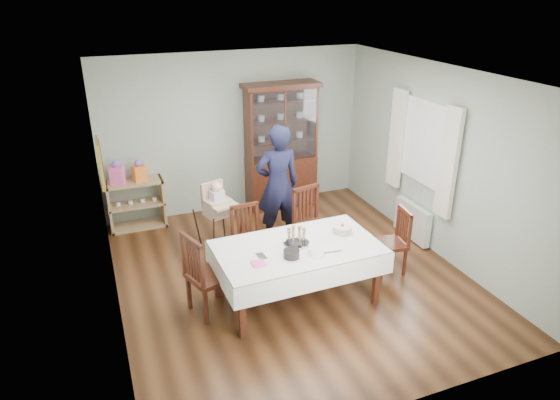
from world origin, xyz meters
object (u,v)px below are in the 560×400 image
dining_table (297,273)px  sideboard (137,204)px  champagne_tray (296,239)px  chair_far_right (313,237)px  woman (278,185)px  gift_bag_pink (117,173)px  china_cabinet (281,145)px  chair_end_right (390,253)px  high_chair (219,224)px  chair_end_left (209,289)px  chair_far_left (250,253)px  birthday_cake (342,230)px  gift_bag_orange (139,171)px

dining_table → sideboard: bearing=119.6°
champagne_tray → chair_far_right: bearing=53.4°
chair_far_right → woman: 0.94m
sideboard → gift_bag_pink: (-0.23, -0.02, 0.57)m
china_cabinet → chair_end_right: (0.57, -2.64, -0.85)m
chair_end_right → high_chair: (-2.03, 1.45, 0.15)m
dining_table → high_chair: size_ratio=1.88×
sideboard → woman: 2.39m
chair_end_left → woman: bearing=-63.3°
chair_far_left → champagne_tray: size_ratio=2.90×
chair_far_left → chair_end_right: bearing=-23.2°
china_cabinet → woman: (-0.55, -1.26, -0.20)m
china_cabinet → high_chair: bearing=-140.9°
birthday_cake → gift_bag_pink: bearing=132.8°
sideboard → high_chair: (1.04, -1.21, 0.02)m
dining_table → chair_far_right: 1.11m
chair_end_left → gift_bag_pink: bearing=-1.6°
chair_far_left → chair_far_right: size_ratio=0.91×
chair_far_left → chair_end_left: chair_end_left is taller
sideboard → birthday_cake: size_ratio=3.25×
dining_table → chair_far_right: bearing=55.0°
sideboard → chair_far_right: bearing=-40.5°
chair_far_right → gift_bag_orange: bearing=125.8°
gift_bag_pink → chair_far_left: bearing=-52.2°
sideboard → gift_bag_orange: gift_bag_orange is taller
chair_far_left → high_chair: (-0.23, 0.75, 0.14)m
sideboard → gift_bag_pink: bearing=-175.1°
high_chair → gift_bag_pink: 1.83m
birthday_cake → high_chair: bearing=129.0°
chair_far_left → birthday_cake: (1.00, -0.76, 0.53)m
china_cabinet → chair_end_left: china_cabinet is taller
champagne_tray → gift_bag_pink: gift_bag_pink is taller
champagne_tray → gift_bag_orange: 3.14m
high_chair → gift_bag_orange: gift_bag_orange is taller
dining_table → birthday_cake: (0.66, 0.11, 0.43)m
sideboard → dining_table: bearing=-60.4°
chair_far_left → chair_end_right: 1.93m
chair_end_right → birthday_cake: (-0.80, -0.07, 0.54)m
high_chair → champagne_tray: 1.71m
chair_far_left → high_chair: high_chair is taller
high_chair → gift_bag_pink: gift_bag_pink is taller
chair_end_left → china_cabinet: bearing=-54.4°
gift_bag_orange → chair_far_left: bearing=-59.0°
birthday_cake → sideboard: bearing=129.8°
chair_end_left → chair_end_right: size_ratio=1.16×
chair_end_right → gift_bag_pink: gift_bag_pink is taller
chair_far_left → chair_end_right: size_ratio=1.03×
woman → gift_bag_orange: (-1.85, 1.26, 0.04)m
china_cabinet → gift_bag_orange: size_ratio=6.10×
sideboard → chair_end_right: bearing=-40.9°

